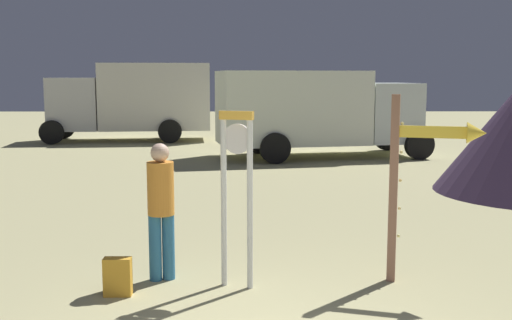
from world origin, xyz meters
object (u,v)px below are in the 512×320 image
at_px(person_near_clock, 161,204).
at_px(box_truck_far, 135,99).
at_px(arrow_sign, 425,163).
at_px(box_truck_near, 314,109).
at_px(backpack, 118,277).
at_px(standing_clock, 237,182).

bearing_deg(person_near_clock, box_truck_far, 101.70).
height_order(arrow_sign, box_truck_far, box_truck_far).
distance_m(person_near_clock, box_truck_near, 12.21).
bearing_deg(box_truck_far, backpack, -80.03).
height_order(backpack, box_truck_near, box_truck_near).
xyz_separation_m(backpack, box_truck_far, (-3.07, 17.46, 1.42)).
height_order(standing_clock, backpack, standing_clock).
height_order(person_near_clock, box_truck_near, box_truck_near).
height_order(person_near_clock, box_truck_far, box_truck_far).
distance_m(arrow_sign, box_truck_near, 11.98).
distance_m(arrow_sign, person_near_clock, 3.23).
xyz_separation_m(standing_clock, backpack, (-1.37, -0.30, -1.05)).
bearing_deg(person_near_clock, standing_clock, -15.33).
xyz_separation_m(arrow_sign, person_near_clock, (-3.18, 0.16, -0.53)).
height_order(standing_clock, box_truck_far, box_truck_far).
bearing_deg(backpack, box_truck_far, 99.97).
bearing_deg(person_near_clock, box_truck_near, 75.48).
xyz_separation_m(arrow_sign, backpack, (-3.61, -0.39, -1.27)).
bearing_deg(arrow_sign, standing_clock, -177.60).
height_order(backpack, box_truck_far, box_truck_far).
height_order(standing_clock, person_near_clock, standing_clock).
distance_m(arrow_sign, backpack, 3.85).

